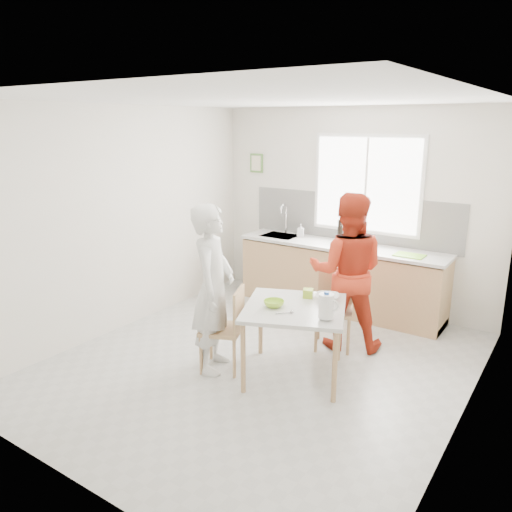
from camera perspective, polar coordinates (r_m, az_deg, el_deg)
The scene contains 21 objects.
ground at distance 5.44m, azimuth 0.54°, elevation -12.20°, with size 4.50×4.50×0.00m, color #B7B7B2.
room_shell at distance 4.91m, azimuth 0.59°, elevation 5.11°, with size 4.50×4.50×4.50m.
window at distance 6.78m, azimuth 12.53°, elevation 7.99°, with size 1.50×0.06×1.30m.
backsplash at distance 6.94m, azimuth 10.81°, elevation 4.26°, with size 3.00×0.02×0.65m, color white.
picture_frame at distance 7.58m, azimuth 0.05°, elevation 10.57°, with size 0.22×0.03×0.28m.
kitchen_counter at distance 6.88m, azimuth 9.49°, elevation -2.71°, with size 2.84×0.64×1.37m.
dining_table at distance 4.96m, azimuth 4.44°, elevation -6.58°, with size 1.26×1.26×0.75m.
chair_left at distance 5.15m, azimuth -3.23°, elevation -7.93°, with size 0.53×0.53×0.88m.
chair_far at distance 5.76m, azimuth 8.93°, elevation -5.46°, with size 0.54×0.54×0.90m.
person_white at distance 5.05m, azimuth -4.91°, elevation -3.78°, with size 0.63×0.42×1.73m, color silver.
person_red at distance 5.63m, azimuth 10.36°, elevation -1.80°, with size 0.86×0.67×1.77m, color red.
bowl_green at distance 4.90m, azimuth 2.06°, elevation -5.45°, with size 0.20×0.20×0.06m, color #9BD130.
bowl_white at distance 5.13m, azimuth 8.16°, elevation -4.67°, with size 0.24×0.24×0.06m, color white.
milk_jug at distance 4.60m, azimuth 8.07°, elevation -5.66°, with size 0.19×0.14×0.25m.
green_box at distance 5.17m, azimuth 5.97°, elevation -4.27°, with size 0.10×0.10×0.09m, color #9DC12C.
spoon at distance 4.73m, azimuth 3.16°, elevation -6.50°, with size 0.01×0.01×0.16m, color #A5A5AA.
cutting_board at distance 6.34m, azimuth 17.13°, elevation 0.07°, with size 0.35×0.25×0.01m, color #78C62D.
wine_bottle_a at distance 6.81m, azimuth 9.59°, elevation 2.86°, with size 0.07×0.07×0.32m, color black.
wine_bottle_b at distance 6.83m, azimuth 11.12°, elevation 2.74°, with size 0.07×0.07×0.30m, color black.
jar_amber at distance 6.74m, azimuth 10.41°, elevation 2.00°, with size 0.06×0.06×0.16m, color brown.
soap_bottle at distance 7.08m, azimuth 5.13°, elevation 2.93°, with size 0.08×0.09×0.19m, color #999999.
Camera 1 is at (2.65, -4.05, 2.49)m, focal length 35.00 mm.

